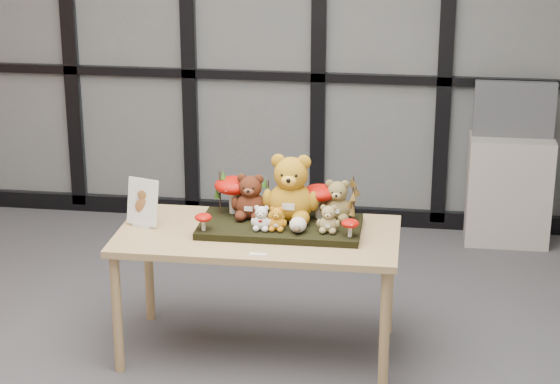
% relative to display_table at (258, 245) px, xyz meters
% --- Properties ---
extents(room_shell, '(5.00, 5.00, 5.00)m').
position_rel_display_table_xyz_m(room_shell, '(-0.36, -0.47, 1.08)').
color(room_shell, beige).
rests_on(room_shell, floor).
extents(glass_partition, '(4.90, 0.06, 2.78)m').
position_rel_display_table_xyz_m(glass_partition, '(-0.36, 2.00, 0.81)').
color(glass_partition, '#2D383F').
rests_on(glass_partition, floor).
extents(display_table, '(1.44, 0.73, 0.67)m').
position_rel_display_table_xyz_m(display_table, '(0.00, 0.00, 0.00)').
color(display_table, tan).
rests_on(display_table, floor).
extents(diorama_tray, '(0.83, 0.42, 0.04)m').
position_rel_display_table_xyz_m(diorama_tray, '(0.11, 0.05, 0.09)').
color(diorama_tray, black).
rests_on(diorama_tray, display_table).
extents(bear_pooh_yellow, '(0.30, 0.27, 0.39)m').
position_rel_display_table_xyz_m(bear_pooh_yellow, '(0.15, 0.12, 0.30)').
color(bear_pooh_yellow, '#B98018').
rests_on(bear_pooh_yellow, diorama_tray).
extents(bear_brown_medium, '(0.20, 0.18, 0.26)m').
position_rel_display_table_xyz_m(bear_brown_medium, '(-0.06, 0.12, 0.23)').
color(bear_brown_medium, '#4A1F10').
rests_on(bear_brown_medium, diorama_tray).
extents(bear_tan_back, '(0.18, 0.16, 0.23)m').
position_rel_display_table_xyz_m(bear_tan_back, '(0.39, 0.16, 0.22)').
color(bear_tan_back, olive).
rests_on(bear_tan_back, diorama_tray).
extents(bear_small_yellow, '(0.10, 0.09, 0.14)m').
position_rel_display_table_xyz_m(bear_small_yellow, '(0.10, -0.04, 0.17)').
color(bear_small_yellow, orange).
rests_on(bear_small_yellow, diorama_tray).
extents(bear_white_bow, '(0.11, 0.10, 0.14)m').
position_rel_display_table_xyz_m(bear_white_bow, '(0.03, -0.04, 0.17)').
color(bear_white_bow, white).
rests_on(bear_white_bow, diorama_tray).
extents(bear_beige_small, '(0.12, 0.11, 0.15)m').
position_rel_display_table_xyz_m(bear_beige_small, '(0.36, -0.02, 0.18)').
color(bear_beige_small, '#A28D55').
rests_on(bear_beige_small, diorama_tray).
extents(plush_cream_hedgehog, '(0.07, 0.06, 0.09)m').
position_rel_display_table_xyz_m(plush_cream_hedgehog, '(0.21, -0.06, 0.15)').
color(plush_cream_hedgehog, white).
rests_on(plush_cream_hedgehog, diorama_tray).
extents(mushroom_back_left, '(0.19, 0.19, 0.22)m').
position_rel_display_table_xyz_m(mushroom_back_left, '(-0.16, 0.18, 0.21)').
color(mushroom_back_left, '#A80C05').
rests_on(mushroom_back_left, diorama_tray).
extents(mushroom_back_right, '(0.18, 0.18, 0.20)m').
position_rel_display_table_xyz_m(mushroom_back_right, '(0.29, 0.17, 0.20)').
color(mushroom_back_right, '#A80C05').
rests_on(mushroom_back_right, diorama_tray).
extents(mushroom_front_left, '(0.09, 0.09, 0.10)m').
position_rel_display_table_xyz_m(mushroom_front_left, '(-0.26, -0.10, 0.15)').
color(mushroom_front_left, '#A80C05').
rests_on(mushroom_front_left, diorama_tray).
extents(mushroom_front_right, '(0.09, 0.09, 0.10)m').
position_rel_display_table_xyz_m(mushroom_front_right, '(0.47, -0.08, 0.15)').
color(mushroom_front_right, '#A80C05').
rests_on(mushroom_front_right, diorama_tray).
extents(sprig_green_far_left, '(0.05, 0.05, 0.23)m').
position_rel_display_table_xyz_m(sprig_green_far_left, '(-0.23, 0.16, 0.22)').
color(sprig_green_far_left, '#163E0E').
rests_on(sprig_green_far_left, diorama_tray).
extents(sprig_green_mid_left, '(0.05, 0.05, 0.19)m').
position_rel_display_table_xyz_m(sprig_green_mid_left, '(-0.11, 0.21, 0.20)').
color(sprig_green_mid_left, '#163E0E').
rests_on(sprig_green_mid_left, diorama_tray).
extents(sprig_dry_far_right, '(0.05, 0.05, 0.24)m').
position_rel_display_table_xyz_m(sprig_dry_far_right, '(0.47, 0.15, 0.22)').
color(sprig_dry_far_right, brown).
rests_on(sprig_dry_far_right, diorama_tray).
extents(sprig_dry_mid_right, '(0.05, 0.05, 0.20)m').
position_rel_display_table_xyz_m(sprig_dry_mid_right, '(0.48, 0.04, 0.20)').
color(sprig_dry_mid_right, brown).
rests_on(sprig_dry_mid_right, diorama_tray).
extents(sprig_green_centre, '(0.05, 0.05, 0.18)m').
position_rel_display_table_xyz_m(sprig_green_centre, '(0.02, 0.22, 0.19)').
color(sprig_green_centre, '#163E0E').
rests_on(sprig_green_centre, diorama_tray).
extents(sign_holder, '(0.18, 0.10, 0.25)m').
position_rel_display_table_xyz_m(sign_holder, '(-0.60, 0.01, 0.18)').
color(sign_holder, silver).
rests_on(sign_holder, display_table).
extents(label_card, '(0.08, 0.03, 0.00)m').
position_rel_display_table_xyz_m(label_card, '(0.05, -0.29, 0.07)').
color(label_card, white).
rests_on(label_card, display_table).
extents(cabinet, '(0.55, 0.32, 0.73)m').
position_rel_display_table_xyz_m(cabinet, '(1.40, 1.80, -0.24)').
color(cabinet, '#A9A297').
rests_on(cabinet, floor).
extents(monitor, '(0.52, 0.05, 0.37)m').
position_rel_display_table_xyz_m(monitor, '(1.40, 1.82, 0.31)').
color(monitor, '#52545A').
rests_on(monitor, cabinet).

